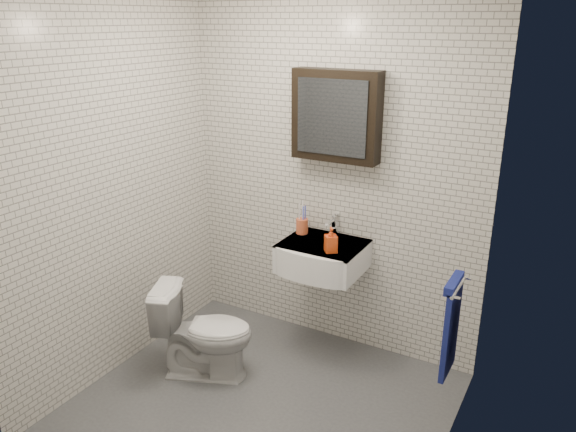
% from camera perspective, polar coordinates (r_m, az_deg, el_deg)
% --- Properties ---
extents(ground, '(2.20, 2.00, 0.01)m').
position_cam_1_polar(ground, '(3.73, -2.92, -18.77)').
color(ground, '#46494D').
rests_on(ground, ground).
extents(room_shell, '(2.22, 2.02, 2.51)m').
position_cam_1_polar(room_shell, '(3.04, -3.40, 3.35)').
color(room_shell, silver).
rests_on(room_shell, ground).
extents(washbasin, '(0.55, 0.50, 0.20)m').
position_cam_1_polar(washbasin, '(3.87, 3.31, -4.22)').
color(washbasin, white).
rests_on(washbasin, room_shell).
extents(faucet, '(0.06, 0.20, 0.15)m').
position_cam_1_polar(faucet, '(3.97, 4.61, -1.09)').
color(faucet, silver).
rests_on(faucet, washbasin).
extents(mirror_cabinet, '(0.60, 0.15, 0.60)m').
position_cam_1_polar(mirror_cabinet, '(3.77, 4.91, 10.10)').
color(mirror_cabinet, black).
rests_on(mirror_cabinet, room_shell).
extents(towel_rail, '(0.09, 0.30, 0.58)m').
position_cam_1_polar(towel_rail, '(3.27, 16.28, -10.40)').
color(towel_rail, silver).
rests_on(towel_rail, room_shell).
extents(toothbrush_cup, '(0.11, 0.11, 0.24)m').
position_cam_1_polar(toothbrush_cup, '(4.01, 1.44, -0.95)').
color(toothbrush_cup, '#CD5833').
rests_on(toothbrush_cup, washbasin).
extents(soap_bottle, '(0.11, 0.11, 0.17)m').
position_cam_1_polar(soap_bottle, '(3.70, 4.38, -2.42)').
color(soap_bottle, orange).
rests_on(soap_bottle, washbasin).
extents(toilet, '(0.73, 0.59, 0.65)m').
position_cam_1_polar(toilet, '(3.88, -8.50, -11.53)').
color(toilet, white).
rests_on(toilet, ground).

